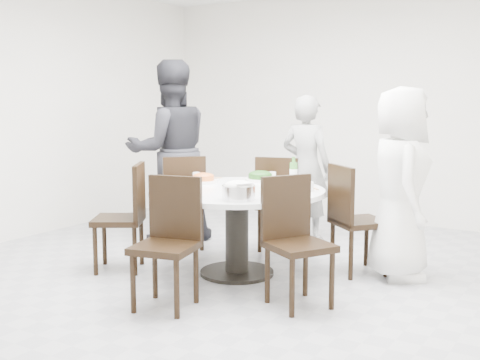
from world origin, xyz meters
The scene contains 23 objects.
floor centered at (0.00, 0.00, 0.00)m, with size 6.00×6.00×0.01m, color #A1A1A5.
wall_back centered at (0.00, 3.00, 1.40)m, with size 6.00×0.01×2.80m, color white.
wall_left centered at (-3.00, 0.00, 1.40)m, with size 0.01×6.00×2.80m, color white.
dining_table centered at (-0.29, 0.16, 0.38)m, with size 1.50×1.50×0.75m, color white.
chair_ne centered at (0.59, 0.77, 0.47)m, with size 0.42×0.42×0.95m, color black.
chair_n centered at (-0.38, 1.12, 0.47)m, with size 0.42×0.42×0.95m, color black.
chair_nw centered at (-1.26, 0.65, 0.47)m, with size 0.42×0.42×0.95m, color black.
chair_sw centered at (-1.25, -0.28, 0.47)m, with size 0.42×0.42×0.95m, color black.
chair_s centered at (-0.28, -0.82, 0.47)m, with size 0.42×0.42×0.95m, color black.
chair_se centered at (0.53, -0.27, 0.47)m, with size 0.42×0.42×0.95m, color black.
diner_right centered at (0.91, 0.83, 0.81)m, with size 0.79×0.51×1.61m, color white.
diner_middle centered at (-0.36, 1.65, 0.77)m, with size 0.56×0.37×1.55m, color black.
diner_left centered at (-1.58, 0.87, 0.95)m, with size 0.93×0.72×1.91m, color black.
dish_greens centered at (-0.36, 0.67, 0.79)m, with size 0.28×0.28×0.07m, color white.
dish_pale centered at (0.05, 0.46, 0.79)m, with size 0.27×0.27×0.07m, color white.
dish_orange centered at (-0.73, 0.29, 0.78)m, with size 0.25×0.25×0.07m, color white.
dish_redbrown centered at (0.20, 0.03, 0.78)m, with size 0.26×0.26×0.06m, color white.
dish_tofu centered at (-0.76, -0.06, 0.79)m, with size 0.28×0.28×0.07m, color white.
rice_bowl centered at (0.01, -0.28, 0.81)m, with size 0.26×0.26×0.11m, color silver.
soup_bowl centered at (-0.59, -0.31, 0.79)m, with size 0.25×0.25×0.08m, color white.
beverage_bottle centered at (-0.03, 0.71, 0.87)m, with size 0.07×0.07×0.24m, color #3C8033.
tea_cups centered at (-0.29, 0.79, 0.79)m, with size 0.07×0.07×0.08m, color white.
chopsticks centered at (-0.27, 0.81, 0.76)m, with size 0.24×0.04×0.01m, color tan, non-canonical shape.
Camera 1 is at (2.43, -4.11, 1.54)m, focal length 45.00 mm.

